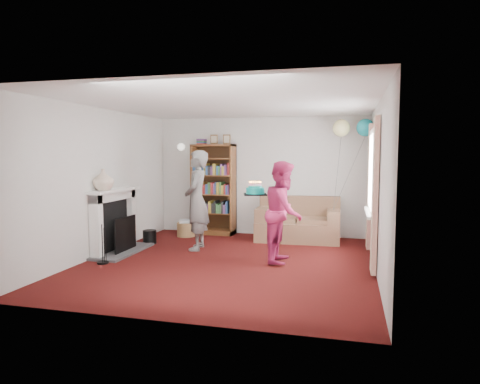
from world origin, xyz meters
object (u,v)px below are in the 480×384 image
(bookcase, at_px, (214,190))
(sofa, at_px, (298,224))
(person_magenta, at_px, (284,212))
(birthday_cake, at_px, (255,191))
(person_striped, at_px, (197,200))

(bookcase, relative_size, sofa, 1.31)
(person_magenta, height_order, birthday_cake, person_magenta)
(bookcase, xyz_separation_m, sofa, (1.85, -0.23, -0.62))
(bookcase, relative_size, person_magenta, 1.32)
(person_striped, height_order, birthday_cake, person_striped)
(bookcase, relative_size, birthday_cake, 5.82)
(sofa, xyz_separation_m, person_striped, (-1.68, -1.30, 0.57))
(sofa, xyz_separation_m, person_magenta, (-0.03, -1.80, 0.48))
(person_striped, relative_size, birthday_cake, 4.87)
(person_magenta, bearing_deg, sofa, -0.60)
(birthday_cake, bearing_deg, person_striped, 163.56)
(sofa, bearing_deg, person_magenta, -92.75)
(bookcase, relative_size, person_striped, 1.19)
(person_striped, xyz_separation_m, birthday_cake, (1.15, -0.34, 0.22))
(bookcase, bearing_deg, person_magenta, -48.15)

